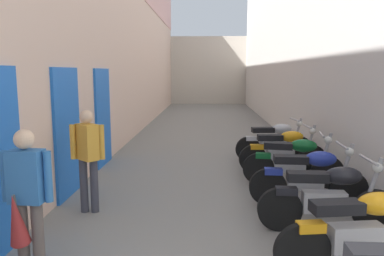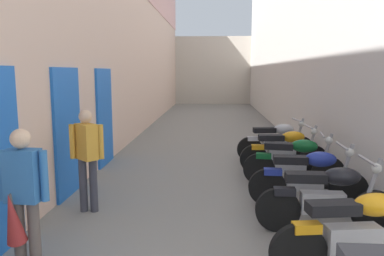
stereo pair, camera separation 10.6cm
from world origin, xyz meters
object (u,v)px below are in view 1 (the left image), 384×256
(motorcycle_fourth, at_px, (329,196))
(umbrella_leaning, at_px, (17,220))
(motorcycle_fifth, at_px, (309,176))
(motorcycle_sixth, at_px, (293,160))
(pedestrian_further_down, at_px, (88,153))
(motorcycle_third, at_px, (362,230))
(pedestrian_mid_alley, at_px, (28,193))
(motorcycle_eighth, at_px, (274,140))
(motorcycle_seventh, at_px, (283,150))

(motorcycle_fourth, relative_size, umbrella_leaning, 1.92)
(motorcycle_fifth, distance_m, motorcycle_sixth, 1.07)
(motorcycle_fifth, bearing_deg, pedestrian_further_down, -173.70)
(motorcycle_fifth, height_order, pedestrian_further_down, pedestrian_further_down)
(motorcycle_fifth, xyz_separation_m, umbrella_leaning, (-3.49, -2.36, 0.18))
(motorcycle_third, distance_m, motorcycle_fourth, 1.07)
(motorcycle_fifth, relative_size, pedestrian_mid_alley, 1.18)
(motorcycle_fourth, height_order, umbrella_leaning, motorcycle_fourth)
(motorcycle_third, bearing_deg, motorcycle_eighth, 90.00)
(pedestrian_mid_alley, height_order, pedestrian_further_down, same)
(motorcycle_sixth, xyz_separation_m, motorcycle_eighth, (0.00, 2.01, 0.00))
(motorcycle_fifth, bearing_deg, motorcycle_eighth, 90.00)
(pedestrian_further_down, bearing_deg, umbrella_leaning, -92.63)
(motorcycle_fifth, relative_size, motorcycle_eighth, 1.00)
(motorcycle_fifth, xyz_separation_m, motorcycle_seventh, (0.00, 2.01, 0.00))
(motorcycle_seventh, bearing_deg, pedestrian_mid_alley, -128.83)
(motorcycle_eighth, bearing_deg, motorcycle_sixth, -90.00)
(pedestrian_further_down, bearing_deg, motorcycle_fourth, -10.06)
(motorcycle_sixth, xyz_separation_m, pedestrian_mid_alley, (-3.42, -3.31, 0.42))
(motorcycle_seventh, height_order, pedestrian_further_down, pedestrian_further_down)
(umbrella_leaning, bearing_deg, pedestrian_mid_alley, 58.42)
(motorcycle_eighth, bearing_deg, motorcycle_seventh, -90.00)
(motorcycle_third, distance_m, pedestrian_further_down, 3.82)
(pedestrian_mid_alley, bearing_deg, pedestrian_further_down, 89.38)
(motorcycle_third, bearing_deg, umbrella_leaning, -175.02)
(pedestrian_mid_alley, bearing_deg, motorcycle_seventh, 51.17)
(motorcycle_eighth, height_order, pedestrian_further_down, pedestrian_further_down)
(motorcycle_fourth, xyz_separation_m, motorcycle_sixth, (-0.00, 2.05, 0.00))
(motorcycle_third, relative_size, motorcycle_fifth, 0.99)
(motorcycle_eighth, xyz_separation_m, umbrella_leaning, (-3.49, -5.44, 0.18))
(pedestrian_further_down, bearing_deg, motorcycle_seventh, 35.06)
(motorcycle_sixth, distance_m, pedestrian_further_down, 3.72)
(motorcycle_fifth, height_order, motorcycle_eighth, same)
(motorcycle_third, xyz_separation_m, motorcycle_seventh, (0.00, 4.06, 0.00))
(pedestrian_mid_alley, relative_size, umbrella_leaning, 1.63)
(motorcycle_third, distance_m, pedestrian_mid_alley, 3.45)
(umbrella_leaning, bearing_deg, motorcycle_fifth, 33.98)
(motorcycle_third, height_order, motorcycle_sixth, same)
(motorcycle_sixth, relative_size, umbrella_leaning, 1.90)
(motorcycle_fourth, relative_size, pedestrian_further_down, 1.18)
(motorcycle_third, relative_size, motorcycle_sixth, 1.00)
(motorcycle_seventh, height_order, motorcycle_eighth, same)
(motorcycle_third, relative_size, pedestrian_further_down, 1.17)
(pedestrian_mid_alley, bearing_deg, motorcycle_fifth, 33.20)
(motorcycle_fifth, xyz_separation_m, motorcycle_sixth, (-0.00, 1.07, 0.00))
(motorcycle_seventh, relative_size, motorcycle_eighth, 1.00)
(motorcycle_third, xyz_separation_m, motorcycle_fifth, (0.00, 2.05, 0.00))
(motorcycle_third, xyz_separation_m, motorcycle_sixth, (-0.00, 3.12, 0.00))
(motorcycle_sixth, bearing_deg, pedestrian_mid_alley, -135.95)
(motorcycle_eighth, distance_m, umbrella_leaning, 6.47)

